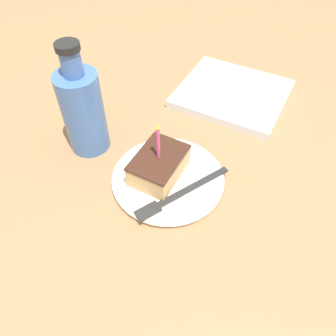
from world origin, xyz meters
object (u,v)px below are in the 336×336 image
at_px(plate, 168,179).
at_px(fork, 178,195).
at_px(cake_slice, 159,165).
at_px(bottle, 83,110).
at_px(marble_board, 232,94).

relative_size(plate, fork, 1.17).
relative_size(plate, cake_slice, 1.69).
distance_m(cake_slice, bottle, 0.18).
relative_size(plate, marble_board, 0.86).
relative_size(cake_slice, bottle, 0.55).
bearing_deg(cake_slice, fork, -28.62).
relative_size(plate, bottle, 0.93).
height_order(fork, marble_board, same).
distance_m(plate, fork, 0.05).
bearing_deg(plate, fork, -41.25).
height_order(fork, bottle, bottle).
relative_size(fork, bottle, 0.80).
bearing_deg(plate, cake_slice, -171.48).
height_order(plate, marble_board, marble_board).
bearing_deg(cake_slice, bottle, 174.75).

